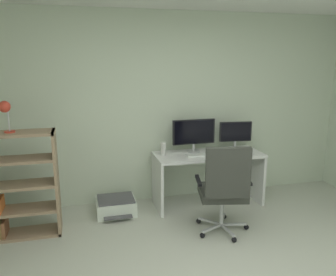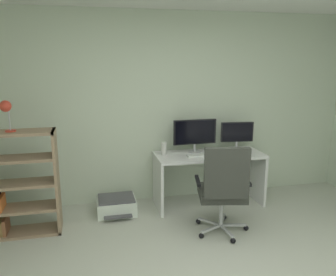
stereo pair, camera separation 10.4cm
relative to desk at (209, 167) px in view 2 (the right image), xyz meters
The scene contains 11 objects.
wall_back 1.02m from the desk, 141.09° to the left, with size 5.40×0.10×2.59m, color beige.
desk is the anchor object (origin of this frame).
monitor_main 0.50m from the desk, 144.60° to the left, with size 0.59×0.18×0.45m.
monitor_secondary 0.62m from the desk, 15.30° to the left, with size 0.45×0.18×0.39m.
keyboard 0.27m from the desk, 153.65° to the right, with size 0.34×0.13×0.02m, color silver.
computer_mouse 0.23m from the desk, 33.96° to the right, with size 0.06×0.10×0.03m, color black.
desktop_speaker 0.67m from the desk, behind, with size 0.07×0.07×0.17m, color silver.
office_chair 0.88m from the desk, 98.98° to the right, with size 0.65×0.63×1.07m.
bookshelf 2.53m from the desk, behind, with size 0.94×0.32×1.20m.
desk_lamp 2.59m from the desk, behind, with size 0.14×0.12×0.34m.
printer 1.33m from the desk, behind, with size 0.50×0.49×0.21m.
Camera 2 is at (-1.01, -2.19, 1.97)m, focal length 37.10 mm.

